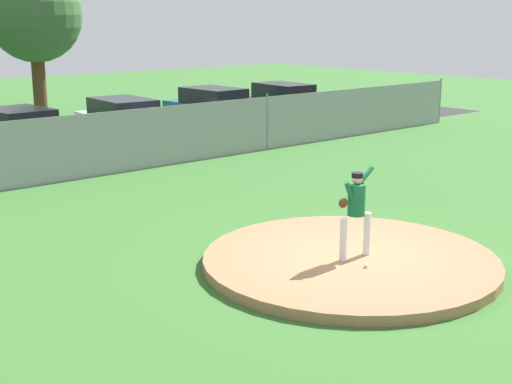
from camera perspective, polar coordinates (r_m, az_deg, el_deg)
ground_plane at (r=17.73m, az=-7.00°, el=-0.92°), size 80.00×80.00×0.00m
asphalt_strip at (r=25.09m, az=-17.90°, el=2.87°), size 44.00×7.00×0.01m
pitchers_mound at (r=13.33m, az=7.58°, el=-5.52°), size 5.49×5.49×0.19m
pitcher_youth at (r=12.92m, az=8.07°, el=-1.10°), size 0.81×0.32×1.69m
baseball at (r=12.71m, az=8.88°, el=-5.90°), size 0.07×0.07×0.07m
chainlink_fence at (r=20.91m, az=-13.21°, el=3.68°), size 34.02×0.07×1.96m
parked_car_white at (r=26.61m, az=-10.65°, el=5.61°), size 2.19×4.83×1.64m
parked_car_burgundy at (r=30.74m, az=2.21°, el=7.02°), size 2.03×4.68×1.78m
parked_car_slate at (r=24.53m, az=-18.52°, el=4.43°), size 2.07×4.17×1.64m
parked_car_teal at (r=29.17m, az=-3.45°, el=6.62°), size 1.99×4.69×1.75m
traffic_cone_orange at (r=23.41m, az=-10.58°, el=3.20°), size 0.40×0.40×0.55m
tree_bushy_near at (r=33.11m, az=-17.47°, el=13.40°), size 4.11×4.11×6.70m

